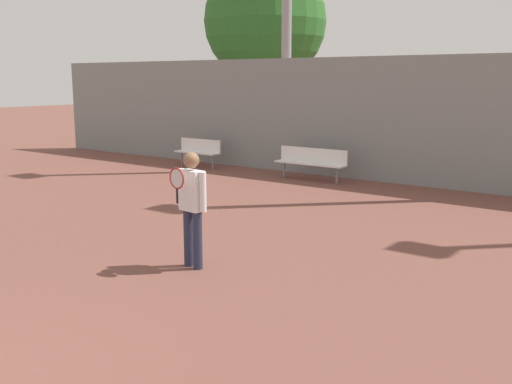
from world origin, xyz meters
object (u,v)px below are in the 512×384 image
Objects in this scene: bench_courtside_far at (199,149)px; tree_green_tall at (265,22)px; tennis_player at (192,202)px; bench_courtside_near at (311,160)px.

bench_courtside_far is 8.09m from tree_green_tall.
tennis_player is at bearing -48.13° from bench_courtside_far.
bench_courtside_far is 0.22× the size of tree_green_tall.
bench_courtside_far is at bearing -179.99° from bench_courtside_near.
bench_courtside_near is 0.28× the size of tree_green_tall.
bench_courtside_far is (-6.99, 7.80, -0.44)m from tennis_player.
bench_courtside_far is at bearing -72.32° from tree_green_tall.
tennis_player is at bearing -70.55° from bench_courtside_near.
bench_courtside_near is at bearing 115.63° from tennis_player.
tree_green_tall is (-6.27, 6.39, 4.52)m from bench_courtside_near.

